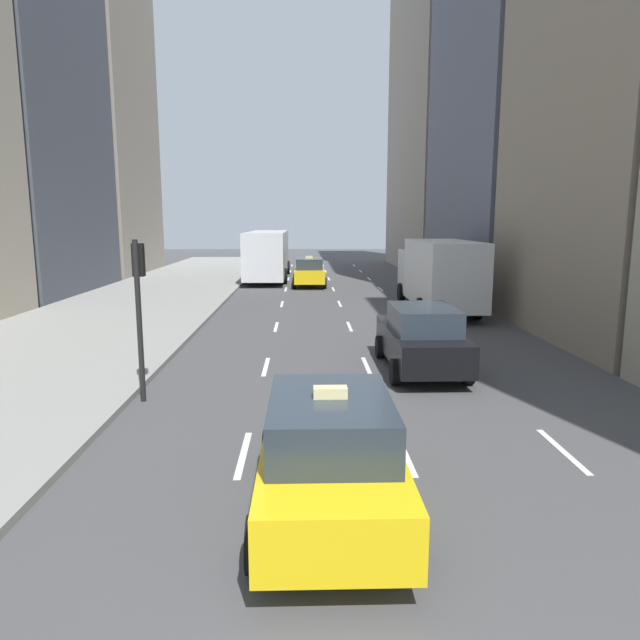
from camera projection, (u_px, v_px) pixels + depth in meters
The scene contains 9 objects.
sidewalk_left at pixel (146, 300), 28.37m from camera, with size 8.00×66.00×0.15m, color gray.
lane_markings at pixel (344, 314), 24.71m from camera, with size 5.72×56.00×0.01m.
building_row_right at pixel (519, 16), 29.30m from camera, with size 6.00×54.91×32.62m.
taxi_lead at pixel (329, 453), 7.74m from camera, with size 2.02×4.40×1.87m.
taxi_second at pixel (309, 272), 34.93m from camera, with size 2.02×4.40×1.87m.
sedan_black_near at pixel (421, 338), 15.25m from camera, with size 2.02×4.59×1.77m.
city_bus at pixel (268, 253), 39.28m from camera, with size 2.80×11.61×3.25m.
box_truck at pixel (438, 273), 25.18m from camera, with size 2.58×8.40×3.15m.
traffic_light_pole at pixel (139, 294), 12.47m from camera, with size 0.24×0.42×3.60m.
Camera 1 is at (0.86, -1.35, 4.00)m, focal length 32.00 mm.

